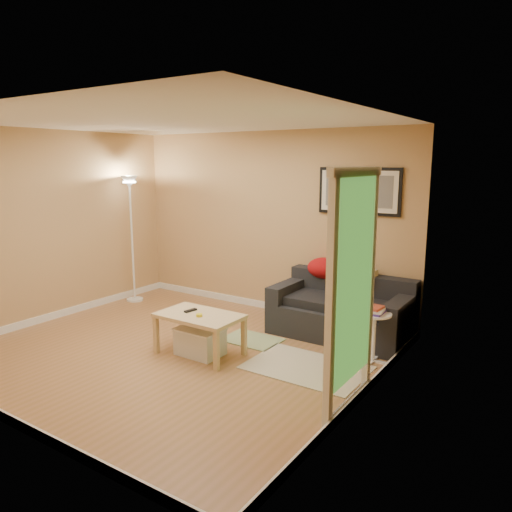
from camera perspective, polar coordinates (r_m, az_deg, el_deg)
name	(u,v)px	position (r m, az deg, el deg)	size (l,w,h in m)	color
floor	(177,351)	(5.88, -9.25, -10.86)	(4.50, 4.50, 0.00)	#A06C44
ceiling	(169,121)	(5.48, -10.11, 15.28)	(4.50, 4.50, 0.00)	white
wall_back	(268,223)	(7.11, 1.44, 3.91)	(4.50, 4.50, 0.00)	tan
wall_left	(51,226)	(7.25, -22.77, 3.20)	(4.00, 4.00, 0.00)	tan
wall_right	(365,264)	(4.34, 12.60, -0.90)	(4.00, 4.00, 0.00)	tan
baseboard_back	(268,306)	(7.36, 1.35, -5.80)	(4.50, 0.02, 0.10)	white
baseboard_front	(12,421)	(4.75, -26.54, -16.82)	(4.50, 0.02, 0.10)	white
baseboard_left	(59,314)	(7.50, -22.02, -6.30)	(0.02, 4.00, 0.10)	white
baseboard_right	(358,397)	(4.75, 11.83, -15.80)	(0.02, 4.00, 0.10)	white
sofa	(341,307)	(6.26, 9.88, -5.89)	(1.70, 0.90, 0.75)	black
red_throw	(325,268)	(6.59, 8.01, -1.43)	(0.48, 0.36, 0.28)	red
plaid_throw	(358,273)	(6.37, 11.86, -1.90)	(0.42, 0.26, 0.10)	tan
framed_print_left	(337,190)	(6.53, 9.46, 7.55)	(0.50, 0.04, 0.60)	black
framed_print_right	(382,192)	(6.31, 14.47, 7.24)	(0.50, 0.04, 0.60)	black
area_rug	(307,367)	(5.39, 5.92, -12.80)	(1.25, 0.85, 0.01)	beige
green_runner	(252,340)	(6.13, -0.50, -9.73)	(0.70, 0.50, 0.01)	#668C4C
coffee_table	(200,334)	(5.67, -6.57, -9.04)	(0.95, 0.58, 0.48)	#E0C188
remote_control	(191,310)	(5.71, -7.64, -6.31)	(0.05, 0.16, 0.02)	black
tape_roll	(199,315)	(5.51, -6.64, -6.88)	(0.07, 0.07, 0.03)	yellow
storage_bin	(200,341)	(5.69, -6.54, -9.83)	(0.52, 0.38, 0.32)	white
side_table	(374,338)	(5.57, 13.57, -9.23)	(0.37, 0.37, 0.56)	white
book_stack	(375,310)	(5.46, 13.71, -6.13)	(0.18, 0.24, 0.07)	#422E8B
floor_lamp	(132,243)	(7.84, -14.24, 1.53)	(0.26, 0.26, 1.97)	white
doorway	(352,298)	(4.28, 11.09, -4.77)	(0.12, 1.01, 2.13)	white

